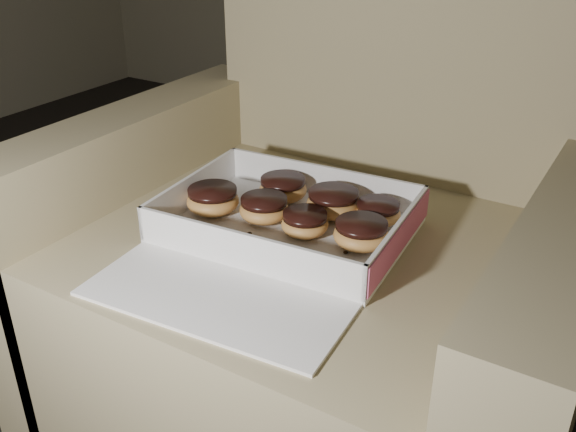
% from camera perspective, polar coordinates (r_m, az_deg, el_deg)
% --- Properties ---
extents(armchair, '(0.85, 0.72, 0.89)m').
position_cam_1_polar(armchair, '(1.10, 3.28, -5.52)').
color(armchair, '#9A8862').
rests_on(armchair, floor).
extents(bakery_box, '(0.39, 0.45, 0.06)m').
position_cam_1_polar(bakery_box, '(0.96, -0.88, -1.77)').
color(bakery_box, white).
rests_on(bakery_box, armchair).
extents(donut_a, '(0.08, 0.08, 0.04)m').
position_cam_1_polar(donut_a, '(0.94, 6.52, -1.55)').
color(donut_a, gold).
rests_on(donut_a, bakery_box).
extents(donut_b, '(0.08, 0.08, 0.04)m').
position_cam_1_polar(donut_b, '(1.04, -6.70, 1.46)').
color(donut_b, gold).
rests_on(donut_b, bakery_box).
extents(donut_c, '(0.09, 0.09, 0.04)m').
position_cam_1_polar(donut_c, '(1.02, 4.04, 1.21)').
color(donut_c, gold).
rests_on(donut_c, bakery_box).
extents(donut_d, '(0.07, 0.07, 0.04)m').
position_cam_1_polar(donut_d, '(1.01, 8.00, 0.33)').
color(donut_d, gold).
rests_on(donut_d, bakery_box).
extents(donut_e, '(0.08, 0.08, 0.04)m').
position_cam_1_polar(donut_e, '(1.01, -2.13, 0.68)').
color(donut_e, gold).
rests_on(donut_e, bakery_box).
extents(donut_f, '(0.07, 0.07, 0.04)m').
position_cam_1_polar(donut_f, '(0.97, 1.51, -0.61)').
color(donut_f, gold).
rests_on(donut_f, bakery_box).
extents(donut_g, '(0.08, 0.08, 0.04)m').
position_cam_1_polar(donut_g, '(1.07, -0.46, 2.49)').
color(donut_g, gold).
rests_on(donut_g, bakery_box).
extents(crumb_a, '(0.01, 0.01, 0.00)m').
position_cam_1_polar(crumb_a, '(1.01, -9.62, -0.76)').
color(crumb_a, black).
rests_on(crumb_a, bakery_box).
extents(crumb_b, '(0.01, 0.01, 0.00)m').
position_cam_1_polar(crumb_b, '(0.97, -3.44, -1.54)').
color(crumb_b, black).
rests_on(crumb_b, bakery_box).
extents(crumb_c, '(0.01, 0.01, 0.00)m').
position_cam_1_polar(crumb_c, '(0.93, 5.14, -3.25)').
color(crumb_c, black).
rests_on(crumb_c, bakery_box).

